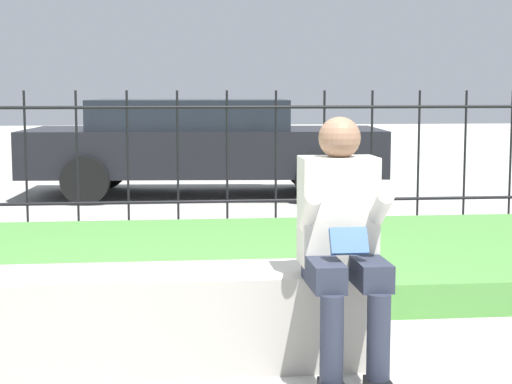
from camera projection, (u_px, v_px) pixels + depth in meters
name	position (u px, v px, depth m)	size (l,w,h in m)	color
ground_plane	(196.00, 363.00, 4.48)	(60.00, 60.00, 0.00)	#B2AFA8
stone_bench	(136.00, 324.00, 4.42)	(2.45, 0.52, 0.50)	#ADA89E
person_seated_reader	(342.00, 236.00, 4.18)	(0.42, 0.73, 1.29)	black
grass_berm	(184.00, 262.00, 6.57)	(9.54, 2.86, 0.22)	#4C893D
iron_fence	(178.00, 157.00, 8.67)	(7.54, 0.03, 1.42)	black
car_parked_center	(201.00, 143.00, 11.48)	(4.83, 2.28, 1.29)	black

